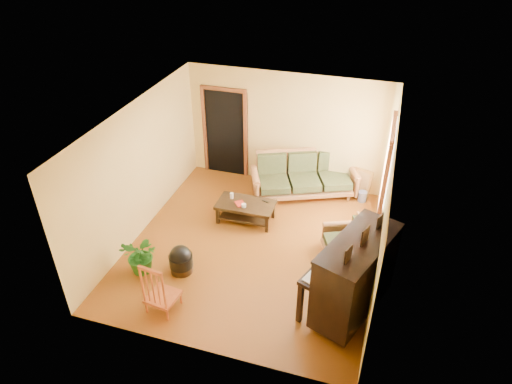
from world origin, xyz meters
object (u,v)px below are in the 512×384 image
(sofa, at_px, (304,176))
(armchair, at_px, (343,240))
(piano, at_px, (355,278))
(footstool, at_px, (181,262))
(ceramic_crock, at_px, (362,196))
(potted_plant, at_px, (142,256))
(red_chair, at_px, (161,285))
(coffee_table, at_px, (246,212))

(sofa, height_order, armchair, sofa)
(armchair, xyz_separation_m, piano, (0.32, -1.27, 0.31))
(footstool, relative_size, ceramic_crock, 1.78)
(armchair, relative_size, potted_plant, 1.07)
(red_chair, bearing_deg, sofa, 76.54)
(coffee_table, xyz_separation_m, red_chair, (-0.52, -2.66, 0.28))
(armchair, height_order, red_chair, red_chair)
(coffee_table, bearing_deg, ceramic_crock, 32.81)
(piano, xyz_separation_m, footstool, (-2.98, 0.05, -0.51))
(piano, height_order, footstool, piano)
(coffee_table, xyz_separation_m, piano, (2.36, -1.83, 0.50))
(sofa, relative_size, armchair, 2.87)
(coffee_table, xyz_separation_m, ceramic_crock, (2.21, 1.42, -0.09))
(piano, height_order, ceramic_crock, piano)
(piano, bearing_deg, armchair, 124.92)
(red_chair, xyz_separation_m, ceramic_crock, (2.73, 4.08, -0.38))
(potted_plant, bearing_deg, coffee_table, 57.87)
(armchair, distance_m, ceramic_crock, 2.00)
(sofa, xyz_separation_m, footstool, (-1.54, -3.07, -0.28))
(sofa, relative_size, coffee_table, 1.95)
(footstool, bearing_deg, piano, -1.00)
(coffee_table, distance_m, piano, 3.03)
(sofa, distance_m, red_chair, 4.20)
(coffee_table, height_order, piano, piano)
(coffee_table, relative_size, piano, 0.72)
(coffee_table, height_order, armchair, armchair)
(sofa, xyz_separation_m, armchair, (1.12, -1.85, -0.09))
(footstool, distance_m, ceramic_crock, 4.27)
(coffee_table, relative_size, red_chair, 1.17)
(piano, relative_size, red_chair, 1.62)
(sofa, bearing_deg, ceramic_crock, -17.64)
(armchair, bearing_deg, potted_plant, -179.28)
(piano, bearing_deg, coffee_table, 163.14)
(coffee_table, bearing_deg, armchair, -15.18)
(potted_plant, bearing_deg, piano, 2.57)
(piano, xyz_separation_m, ceramic_crock, (-0.15, 3.25, -0.59))
(potted_plant, bearing_deg, armchair, 23.56)
(coffee_table, distance_m, potted_plant, 2.35)
(sofa, relative_size, potted_plant, 3.06)
(footstool, relative_size, red_chair, 0.43)
(sofa, bearing_deg, potted_plant, -147.09)
(ceramic_crock, bearing_deg, red_chair, -123.78)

